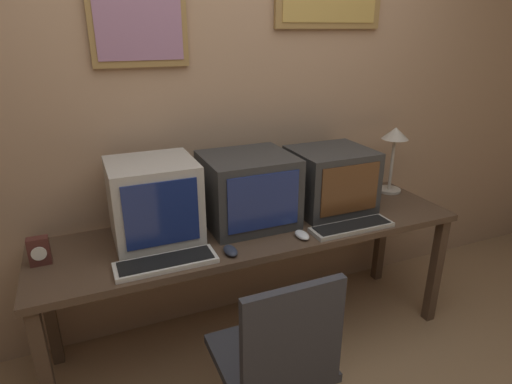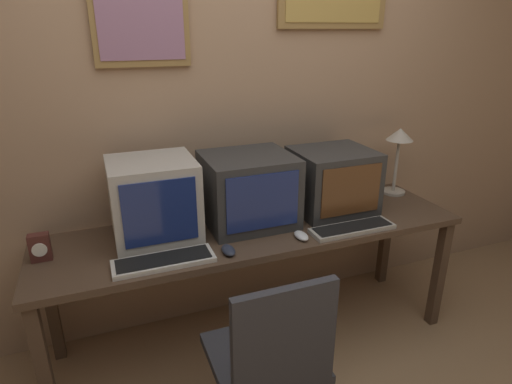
{
  "view_description": "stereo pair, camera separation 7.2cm",
  "coord_description": "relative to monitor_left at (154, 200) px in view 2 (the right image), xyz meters",
  "views": [
    {
      "loc": [
        -0.81,
        -0.81,
        1.71
      ],
      "look_at": [
        0.0,
        1.08,
        0.92
      ],
      "focal_mm": 30.0,
      "sensor_mm": 36.0,
      "label": 1
    },
    {
      "loc": [
        -0.74,
        -0.83,
        1.71
      ],
      "look_at": [
        0.0,
        1.08,
        0.92
      ],
      "focal_mm": 30.0,
      "sensor_mm": 36.0,
      "label": 2
    }
  ],
  "objects": [
    {
      "name": "office_chair",
      "position": [
        0.29,
        -0.77,
        -0.53
      ],
      "size": [
        0.45,
        0.45,
        0.91
      ],
      "color": "black",
      "rests_on": "ground_plane"
    },
    {
      "name": "keyboard_side",
      "position": [
        0.96,
        -0.3,
        -0.19
      ],
      "size": [
        0.46,
        0.13,
        0.03
      ],
      "color": "#A8A399",
      "rests_on": "desk"
    },
    {
      "name": "monitor_center",
      "position": [
        0.49,
        -0.0,
        -0.01
      ],
      "size": [
        0.46,
        0.42,
        0.37
      ],
      "color": "#333333",
      "rests_on": "desk"
    },
    {
      "name": "monitor_left",
      "position": [
        0.0,
        0.0,
        0.0
      ],
      "size": [
        0.41,
        0.39,
        0.4
      ],
      "color": "#B7B2A8",
      "rests_on": "desk"
    },
    {
      "name": "desk_lamp",
      "position": [
        1.51,
        0.07,
        0.12
      ],
      "size": [
        0.16,
        0.16,
        0.42
      ],
      "color": "#B2A899",
      "rests_on": "desk"
    },
    {
      "name": "wall_back",
      "position": [
        0.51,
        0.31,
        0.38
      ],
      "size": [
        8.0,
        0.08,
        2.6
      ],
      "color": "tan",
      "rests_on": "ground_plane"
    },
    {
      "name": "monitor_right",
      "position": [
        1.0,
        -0.01,
        -0.02
      ],
      "size": [
        0.43,
        0.39,
        0.35
      ],
      "color": "#333333",
      "rests_on": "desk"
    },
    {
      "name": "mouse_near_keyboard",
      "position": [
        0.28,
        -0.3,
        -0.18
      ],
      "size": [
        0.06,
        0.11,
        0.03
      ],
      "color": "#282D3D",
      "rests_on": "desk"
    },
    {
      "name": "desk_clock",
      "position": [
        -0.53,
        -0.05,
        -0.14
      ],
      "size": [
        0.09,
        0.05,
        0.13
      ],
      "color": "#4C231E",
      "rests_on": "desk"
    },
    {
      "name": "desk",
      "position": [
        0.51,
        -0.08,
        -0.27
      ],
      "size": [
        2.23,
        0.61,
        0.72
      ],
      "color": "#4C3828",
      "rests_on": "ground_plane"
    },
    {
      "name": "keyboard_main",
      "position": [
        -0.01,
        -0.28,
        -0.19
      ],
      "size": [
        0.45,
        0.15,
        0.03
      ],
      "color": "beige",
      "rests_on": "desk"
    },
    {
      "name": "mouse_far_corner",
      "position": [
        0.67,
        -0.29,
        -0.18
      ],
      "size": [
        0.06,
        0.11,
        0.03
      ],
      "color": "silver",
      "rests_on": "desk"
    }
  ]
}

